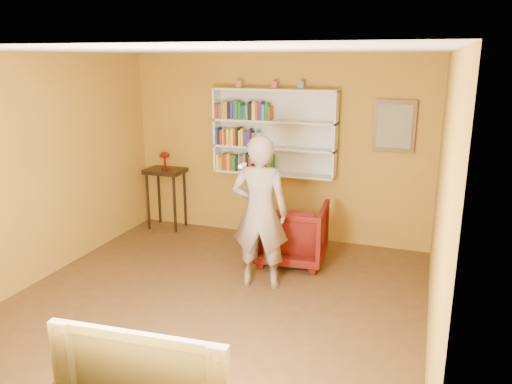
% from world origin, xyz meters
% --- Properties ---
extents(room_shell, '(5.30, 5.80, 2.88)m').
position_xyz_m(room_shell, '(0.00, 0.00, 1.02)').
color(room_shell, '#482F17').
rests_on(room_shell, ground).
extents(bookshelf, '(1.80, 0.29, 1.23)m').
position_xyz_m(bookshelf, '(0.00, 2.41, 1.59)').
color(bookshelf, silver).
rests_on(bookshelf, room_shell).
extents(books_row_lower, '(0.86, 0.19, 0.27)m').
position_xyz_m(books_row_lower, '(-0.42, 2.30, 1.13)').
color(books_row_lower, yellow).
rests_on(books_row_lower, bookshelf).
extents(books_row_middle, '(0.67, 0.19, 0.26)m').
position_xyz_m(books_row_middle, '(-0.52, 2.31, 1.51)').
color(books_row_middle, '#212F98').
rests_on(books_row_middle, bookshelf).
extents(books_row_upper, '(0.83, 0.18, 0.26)m').
position_xyz_m(books_row_upper, '(-0.43, 2.30, 1.89)').
color(books_row_upper, maroon).
rests_on(books_row_upper, bookshelf).
extents(ornament_left, '(0.08, 0.08, 0.10)m').
position_xyz_m(ornament_left, '(-0.53, 2.35, 2.27)').
color(ornament_left, olive).
rests_on(ornament_left, bookshelf).
extents(ornament_centre, '(0.08, 0.08, 0.10)m').
position_xyz_m(ornament_centre, '(0.00, 2.35, 2.27)').
color(ornament_centre, '#A33C36').
rests_on(ornament_centre, bookshelf).
extents(ornament_right, '(0.08, 0.08, 0.11)m').
position_xyz_m(ornament_right, '(0.38, 2.35, 2.27)').
color(ornament_right, '#49647B').
rests_on(ornament_right, bookshelf).
extents(framed_painting, '(0.55, 0.05, 0.70)m').
position_xyz_m(framed_painting, '(1.65, 2.46, 1.75)').
color(framed_painting, '#573819').
rests_on(framed_painting, room_shell).
extents(console_table, '(0.58, 0.45, 0.96)m').
position_xyz_m(console_table, '(-1.74, 2.25, 0.79)').
color(console_table, black).
rests_on(console_table, ground).
extents(ruby_lustre, '(0.17, 0.16, 0.27)m').
position_xyz_m(ruby_lustre, '(-1.74, 2.25, 1.15)').
color(ruby_lustre, maroon).
rests_on(ruby_lustre, console_table).
extents(armchair, '(0.94, 0.96, 0.81)m').
position_xyz_m(armchair, '(0.50, 1.57, 0.41)').
color(armchair, '#400404').
rests_on(armchair, ground).
extents(person, '(0.72, 0.54, 1.81)m').
position_xyz_m(person, '(0.33, 0.75, 0.91)').
color(person, '#7B685A').
rests_on(person, ground).
extents(game_remote, '(0.04, 0.15, 0.04)m').
position_xyz_m(game_remote, '(0.20, 0.54, 1.50)').
color(game_remote, white).
rests_on(game_remote, person).
extents(television, '(1.09, 0.22, 0.62)m').
position_xyz_m(television, '(0.67, -2.25, 0.87)').
color(television, black).
rests_on(television, tv_cabinet).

